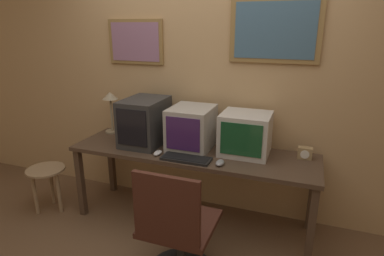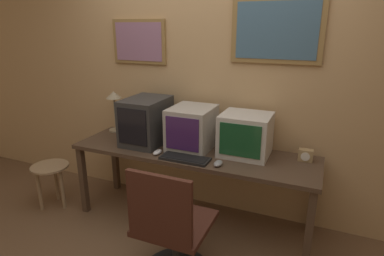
% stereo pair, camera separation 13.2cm
% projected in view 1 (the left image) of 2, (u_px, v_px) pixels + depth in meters
% --- Properties ---
extents(wall_back, '(8.00, 0.08, 2.60)m').
position_uv_depth(wall_back, '(206.00, 78.00, 3.01)').
color(wall_back, tan).
rests_on(wall_back, ground_plane).
extents(desk, '(2.18, 0.61, 0.71)m').
position_uv_depth(desk, '(192.00, 158.00, 2.86)').
color(desk, '#4C3828').
rests_on(desk, ground_plane).
extents(monitor_left, '(0.35, 0.48, 0.42)m').
position_uv_depth(monitor_left, '(145.00, 122.00, 2.96)').
color(monitor_left, '#333333').
rests_on(monitor_left, desk).
extents(monitor_center, '(0.37, 0.43, 0.38)m').
position_uv_depth(monitor_center, '(192.00, 128.00, 2.86)').
color(monitor_center, '#B7B2A8').
rests_on(monitor_center, desk).
extents(monitor_right, '(0.41, 0.38, 0.36)m').
position_uv_depth(monitor_right, '(245.00, 134.00, 2.74)').
color(monitor_right, beige).
rests_on(monitor_right, desk).
extents(keyboard_main, '(0.41, 0.16, 0.03)m').
position_uv_depth(keyboard_main, '(186.00, 158.00, 2.65)').
color(keyboard_main, black).
rests_on(keyboard_main, desk).
extents(mouse_near_keyboard, '(0.06, 0.11, 0.04)m').
position_uv_depth(mouse_near_keyboard, '(220.00, 163.00, 2.55)').
color(mouse_near_keyboard, gray).
rests_on(mouse_near_keyboard, desk).
extents(mouse_far_corner, '(0.06, 0.11, 0.04)m').
position_uv_depth(mouse_far_corner, '(158.00, 153.00, 2.75)').
color(mouse_far_corner, silver).
rests_on(mouse_far_corner, desk).
extents(desk_clock, '(0.11, 0.07, 0.10)m').
position_uv_depth(desk_clock, '(305.00, 153.00, 2.66)').
color(desk_clock, '#A38456').
rests_on(desk_clock, desk).
extents(desk_lamp, '(0.16, 0.16, 0.42)m').
position_uv_depth(desk_lamp, '(111.00, 102.00, 3.25)').
color(desk_lamp, tan).
rests_on(desk_lamp, desk).
extents(office_chair, '(0.51, 0.51, 0.91)m').
position_uv_depth(office_chair, '(177.00, 235.00, 2.23)').
color(office_chair, black).
rests_on(office_chair, ground_plane).
extents(side_stool, '(0.36, 0.36, 0.45)m').
position_uv_depth(side_stool, '(47.00, 178.00, 3.14)').
color(side_stool, '#9E7F5B').
rests_on(side_stool, ground_plane).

